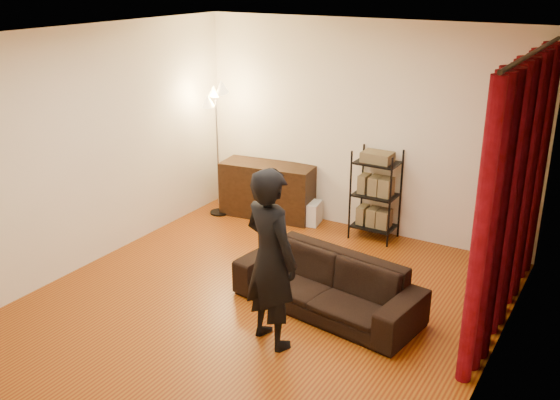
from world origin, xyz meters
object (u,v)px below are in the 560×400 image
Objects in this scene: sofa at (327,285)px; person at (271,258)px; media_cabinet at (268,190)px; wire_shelf at (375,195)px; floor_lamp at (218,152)px; storage_boxes at (305,212)px.

sofa is 0.97m from person.
media_cabinet is at bearing -37.44° from person.
floor_lamp is at bearing -155.96° from wire_shelf.
floor_lamp is (-2.31, 2.37, 0.06)m from person.
media_cabinet is 1.58m from wire_shelf.
person is 0.93× the size of floor_lamp.
wire_shelf is 2.24m from floor_lamp.
person is 2.71m from wire_shelf.
floor_lamp is (-1.21, -0.30, 0.74)m from storage_boxes.
storage_boxes is 1.07m from wire_shelf.
wire_shelf reaches higher than storage_boxes.
media_cabinet is at bearing 142.96° from sofa.
wire_shelf is (1.56, 0.05, 0.20)m from media_cabinet.
media_cabinet reaches higher than storage_boxes.
sofa is 1.49× the size of media_cabinet.
sofa is 2.65m from media_cabinet.
floor_lamp is at bearing 155.53° from sofa.
person reaches higher than storage_boxes.
person is 3.17m from media_cabinet.
sofa is 1.97m from wire_shelf.
sofa is at bearing -65.61° from wire_shelf.
sofa is at bearing -32.65° from floor_lamp.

